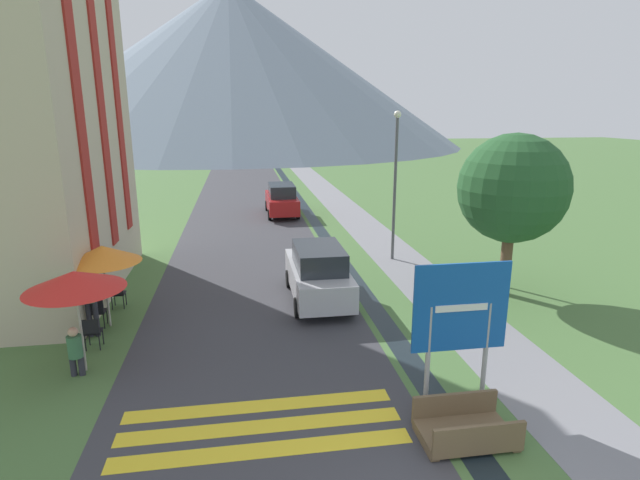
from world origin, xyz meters
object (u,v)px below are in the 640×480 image
tree_by_path (513,189)px  person_standing_terrace (90,300)px  cafe_umbrella_middle_orange (102,254)px  person_seated_far (75,349)px  road_sign (460,317)px  parked_car_far (282,199)px  parked_car_near (318,273)px  cafe_chair_far_left (118,293)px  cafe_chair_near_right (92,331)px  streetlamp (395,175)px  cafe_umbrella_front_red (75,280)px  hotel_building (13,79)px  footbridge (466,429)px  cafe_chair_middle (97,311)px

tree_by_path → person_standing_terrace: bearing=-174.3°
cafe_umbrella_middle_orange → person_seated_far: (-0.06, -2.75, -1.45)m
road_sign → tree_by_path: size_ratio=0.58×
person_seated_far → parked_car_far: bearing=70.6°
cafe_umbrella_middle_orange → parked_car_near: bearing=9.7°
parked_car_far → cafe_chair_far_left: bearing=-114.7°
cafe_chair_near_right → tree_by_path: 12.88m
parked_car_far → cafe_chair_near_right: (-6.17, -16.19, -0.40)m
streetlamp → cafe_umbrella_front_red: bearing=-142.0°
person_standing_terrace → road_sign: bearing=-29.3°
hotel_building → road_sign: bearing=-38.0°
road_sign → footbridge: (-0.26, -1.10, -1.73)m
parked_car_far → person_standing_terrace: size_ratio=2.50×
cafe_umbrella_front_red → tree_by_path: size_ratio=0.46×
road_sign → cafe_chair_far_left: bearing=140.8°
cafe_umbrella_middle_orange → tree_by_path: bearing=3.0°
hotel_building → streetlamp: 13.29m
footbridge → streetlamp: streetlamp is taller
streetlamp → tree_by_path: streetlamp is taller
cafe_umbrella_middle_orange → person_standing_terrace: 1.26m
person_seated_far → parked_car_near: bearing=31.5°
parked_car_far → tree_by_path: tree_by_path is taller
cafe_chair_near_right → cafe_chair_far_left: (0.01, 2.76, 0.00)m
person_standing_terrace → streetlamp: 11.86m
person_standing_terrace → cafe_umbrella_front_red: bearing=-81.0°
cafe_chair_middle → person_standing_terrace: 0.77m
footbridge → person_standing_terrace: person_standing_terrace is taller
cafe_chair_far_left → road_sign: bearing=-57.5°
footbridge → parked_car_far: (-1.61, 21.10, 0.68)m
road_sign → person_standing_terrace: bearing=150.7°
parked_car_near → parked_car_far: same height
footbridge → cafe_chair_near_right: bearing=147.7°
road_sign → cafe_chair_near_right: (-8.04, 3.81, -1.45)m
cafe_chair_middle → tree_by_path: 12.94m
cafe_umbrella_middle_orange → person_seated_far: 3.11m
cafe_chair_near_right → streetlamp: size_ratio=0.14×
parked_car_near → cafe_chair_near_right: (-6.18, -2.48, -0.40)m
streetlamp → road_sign: bearing=-100.2°
parked_car_near → cafe_umbrella_front_red: (-6.08, -3.58, 1.32)m
person_seated_far → person_standing_terrace: person_standing_terrace is taller
hotel_building → cafe_umbrella_front_red: bearing=-63.2°
cafe_chair_middle → streetlamp: 11.75m
cafe_chair_middle → cafe_umbrella_middle_orange: bearing=22.4°
parked_car_far → person_standing_terrace: (-6.37, -15.38, 0.14)m
person_seated_far → cafe_chair_far_left: bearing=89.9°
parked_car_far → streetlamp: streetlamp is taller
tree_by_path → parked_car_far: bearing=113.6°
hotel_building → person_seated_far: hotel_building is taller
road_sign → cafe_chair_middle: (-8.27, 5.16, -1.45)m
footbridge → parked_car_far: 21.18m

